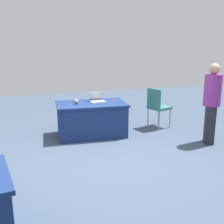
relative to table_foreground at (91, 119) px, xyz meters
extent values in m
plane|color=#3D4C60|center=(0.04, 1.57, -0.37)|extent=(14.40, 14.40, 0.00)
cube|color=navy|center=(0.00, 0.00, 0.34)|extent=(1.58, 1.02, 0.05)
cube|color=navy|center=(0.00, 0.00, -0.03)|extent=(1.52, 0.98, 0.69)
cylinder|color=#9E9993|center=(-1.84, -0.32, -0.14)|extent=(0.03, 0.03, 0.46)
cylinder|color=#9E9993|center=(-1.96, 0.04, -0.14)|extent=(0.03, 0.03, 0.46)
cylinder|color=#9E9993|center=(-1.48, -0.20, -0.14)|extent=(0.03, 0.03, 0.46)
cylinder|color=#9E9993|center=(-1.60, 0.16, -0.14)|extent=(0.03, 0.03, 0.46)
cube|color=#2D7066|center=(-1.72, -0.08, 0.12)|extent=(0.56, 0.56, 0.06)
cube|color=#2D7066|center=(-1.53, -0.02, 0.38)|extent=(0.17, 0.41, 0.45)
cube|color=#26262D|center=(-2.18, 1.24, 0.03)|extent=(0.29, 0.33, 0.79)
cylinder|color=#8C338C|center=(-2.18, 1.24, 0.74)|extent=(0.46, 0.46, 0.63)
sphere|color=tan|center=(-2.18, 1.24, 1.16)|extent=(0.21, 0.21, 0.21)
cube|color=silver|center=(-0.17, -0.06, 0.38)|extent=(0.33, 0.24, 0.02)
cube|color=#B7B7BC|center=(-0.16, -0.20, 0.48)|extent=(0.32, 0.09, 0.19)
sphere|color=gray|center=(0.33, 0.00, 0.42)|extent=(0.11, 0.11, 0.11)
cube|color=red|center=(-0.55, -0.04, 0.37)|extent=(0.09, 0.18, 0.01)
camera|label=1|loc=(1.38, 5.69, 1.61)|focal=43.60mm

